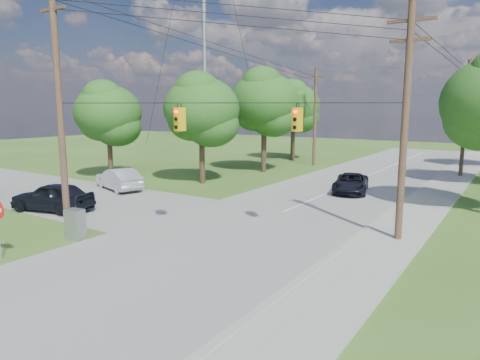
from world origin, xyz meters
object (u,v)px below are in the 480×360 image
Objects in this scene: control_cabinet at (75,225)px; pole_north_w at (315,116)px; car_main_north at (351,183)px; pole_ne at (405,120)px; pole_sw at (59,102)px; car_cross_dark at (52,197)px; pole_north_e at (465,118)px; car_cross_silver at (119,179)px.

pole_north_w is at bearing 82.43° from control_cabinet.
car_main_north is 3.42× the size of control_cabinet.
pole_ne is at bearing 22.25° from control_cabinet.
pole_ne is (13.50, 7.60, -0.76)m from pole_sw.
car_main_north is 18.97m from control_cabinet.
pole_ne reaches higher than control_cabinet.
pole_ne is 2.16× the size of car_main_north.
car_cross_dark is at bearing 145.10° from control_cabinet.
car_main_north is at bearing 119.90° from pole_ne.
pole_north_e is 29.24m from car_cross_silver.
car_cross_dark is (-4.74, 2.30, -5.35)m from pole_sw.
pole_sw reaches higher than pole_north_e.
pole_north_w is 27.97m from car_cross_dark.
pole_north_e is at bearing 131.53° from car_cross_dark.
pole_north_e is (13.50, 29.60, -1.10)m from pole_sw.
car_cross_dark is at bearing 154.11° from pole_sw.
car_cross_silver is at bearing -134.30° from pole_north_e.
control_cabinet is (1.10, -0.36, -5.52)m from pole_sw.
car_cross_silver is at bearing 176.32° from pole_ne.
control_cabinet is at bearing -147.32° from pole_ne.
pole_ne is 22.00m from pole_north_e.
pole_north_w is 15.44m from car_main_north.
pole_north_e is at bearing 50.99° from car_main_north.
pole_ne reaches higher than car_cross_silver.
pole_ne is 7.40× the size of control_cabinet.
pole_north_e reaches higher than car_cross_silver.
car_main_north is at bearing 137.54° from car_cross_silver.
pole_north_e reaches higher than car_cross_dark.
pole_sw is 8.46× the size of control_cabinet.
pole_north_w is at bearing 109.69° from car_main_north.
pole_north_w reaches higher than car_cross_silver.
car_main_north is at bearing -114.60° from pole_north_e.
pole_ne reaches higher than pole_north_e.
pole_north_e reaches higher than control_cabinet.
car_cross_silver is (-20.20, -20.70, -4.29)m from pole_north_e.
pole_sw is at bearing -89.23° from pole_north_w.
pole_ne is 2.14× the size of car_cross_silver.
car_cross_dark is at bearing 34.01° from car_cross_silver.
pole_north_w is (-0.40, 29.60, -1.10)m from pole_sw.
car_cross_dark is 3.49× the size of control_cabinet.
pole_north_w is (-13.90, 0.00, 0.00)m from pole_north_e.
pole_north_w is 2.04× the size of car_cross_silver.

